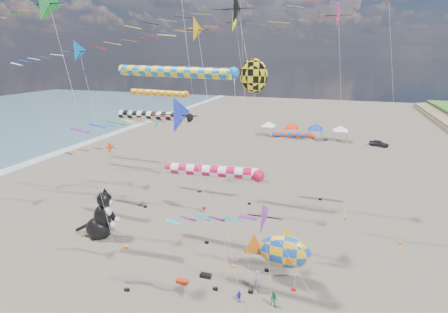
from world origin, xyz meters
The scene contains 26 objects.
delta_kite_0 centered at (-10.61, 20.46, 10.09)m, with size 11.31×2.03×11.44m.
delta_kite_1 centered at (0.21, 1.69, 14.32)m, with size 10.73×2.00×15.64m.
delta_kite_3 centered at (-13.58, 10.11, 17.44)m, with size 10.53×2.01×18.81m.
delta_kite_4 centered at (-4.33, 10.27, 18.87)m, with size 12.49×1.98×20.25m.
delta_kite_5 centered at (-17.38, 18.60, 6.62)m, with size 9.72×1.65×7.85m.
delta_kite_6 centered at (-3.06, 20.89, 20.19)m, with size 11.66×2.23×21.64m.
delta_kite_7 centered at (6.14, 22.73, 20.98)m, with size 15.15×2.88×22.68m.
delta_kite_8 centered at (5.77, 2.05, 9.42)m, with size 9.79×1.92×10.69m.
delta_kite_9 centered at (-0.22, 12.26, 20.73)m, with size 14.27×2.75×22.35m.
delta_kite_10 centered at (-10.62, 4.76, 20.50)m, with size 11.18×2.57×22.01m.
windsock_0 centered at (-2.31, 7.50, 16.25)m, with size 10.27×0.77×16.71m.
windsock_1 centered at (-7.32, 13.24, 12.07)m, with size 8.78×0.81×12.54m.
windsock_3 centered at (1.53, 4.37, 10.58)m, with size 7.55×0.75×11.02m.
windsock_4 centered at (-13.16, 24.95, 12.72)m, with size 9.39×0.78×13.17m.
windsock_5 centered at (3.49, 27.31, 8.00)m, with size 6.52×0.69×8.41m.
angelfish_kite centered at (1.49, 12.61, 15.71)m, with size 3.74×3.02×17.16m.
cat_inflatable centered at (-13.02, 11.04, 2.56)m, with size 3.79×1.90×5.12m, color black, non-canonical shape.
fish_inflatable centered at (5.09, 9.83, 2.63)m, with size 5.55×2.11×4.75m.
person_adult centered at (3.54, 7.76, 0.93)m, with size 0.68×0.45×1.86m, color gray.
child_green centered at (4.99, 6.53, 0.61)m, with size 0.59×0.46×1.22m, color #196C41.
child_blue centered at (2.49, 6.28, 0.46)m, with size 0.54×0.23×0.93m, color #2327BD.
kite_bag_1 centered at (-2.37, 6.95, 0.15)m, with size 0.90×0.44×0.30m, color red.
kite_bag_2 centered at (-0.89, 8.25, 0.15)m, with size 0.90×0.44×0.30m, color black.
kite_bag_3 centered at (4.36, 13.33, 0.15)m, with size 0.90×0.44×0.30m, color #1634E3.
tent_row centered at (1.50, 60.00, 3.15)m, with size 19.20×4.20×3.80m.
parked_car centered at (16.36, 58.00, 0.62)m, with size 1.46×3.63×1.24m, color #26262D.
Camera 1 is at (8.18, -14.56, 17.51)m, focal length 28.00 mm.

